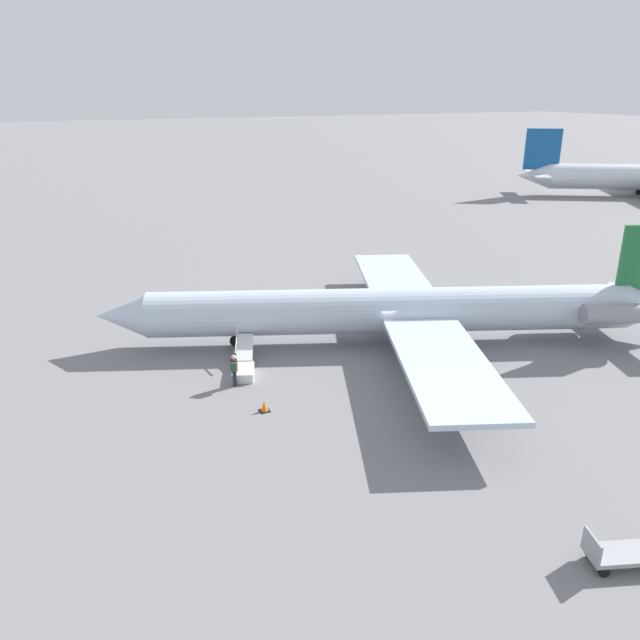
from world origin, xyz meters
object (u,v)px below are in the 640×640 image
at_px(airplane_main, 408,310).
at_px(boarding_stairs, 244,367).
at_px(passenger, 234,368).
at_px(luggage_cart, 617,554).

bearing_deg(airplane_main, boarding_stairs, 21.82).
distance_m(passenger, luggage_cart, 19.21).
xyz_separation_m(airplane_main, boarding_stairs, (10.45, -0.05, -1.73)).
height_order(passenger, luggage_cart, passenger).
bearing_deg(luggage_cart, airplane_main, -82.49).
distance_m(airplane_main, passenger, 11.49).
bearing_deg(luggage_cart, boarding_stairs, -51.90).
relative_size(passenger, luggage_cart, 0.71).
relative_size(boarding_stairs, luggage_cart, 1.68).
bearing_deg(passenger, luggage_cart, -136.12).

